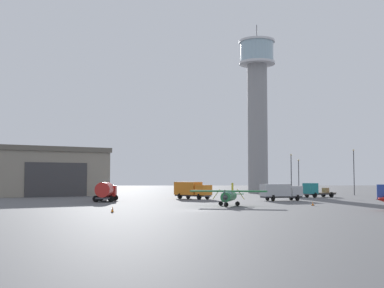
% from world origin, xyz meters
% --- Properties ---
extents(ground_plane, '(400.00, 400.00, 0.00)m').
position_xyz_m(ground_plane, '(0.00, 0.00, 0.00)').
color(ground_plane, '#545456').
extents(control_tower, '(8.82, 8.82, 41.80)m').
position_xyz_m(control_tower, '(17.97, 65.90, 22.56)').
color(control_tower, gray).
rests_on(control_tower, ground_plane).
extents(hangar, '(29.22, 27.34, 10.02)m').
position_xyz_m(hangar, '(-30.11, 51.30, 5.03)').
color(hangar, gray).
rests_on(hangar, ground_plane).
extents(airplane_green, '(10.17, 7.95, 3.00)m').
position_xyz_m(airplane_green, '(4.86, 9.56, 1.40)').
color(airplane_green, '#287A42').
rests_on(airplane_green, ground_plane).
extents(truck_box_orange, '(6.68, 6.48, 3.00)m').
position_xyz_m(truck_box_orange, '(0.70, 32.07, 1.67)').
color(truck_box_orange, '#38383D').
rests_on(truck_box_orange, ground_plane).
extents(truck_box_silver, '(7.02, 4.17, 2.71)m').
position_xyz_m(truck_box_silver, '(14.87, 24.65, 1.55)').
color(truck_box_silver, '#38383D').
rests_on(truck_box_silver, ground_plane).
extents(truck_flatbed_teal, '(6.97, 5.26, 2.72)m').
position_xyz_m(truck_flatbed_teal, '(24.46, 38.65, 1.31)').
color(truck_flatbed_teal, '#38383D').
rests_on(truck_flatbed_teal, ground_plane).
extents(truck_fuel_tanker_red, '(3.42, 6.94, 3.04)m').
position_xyz_m(truck_fuel_tanker_red, '(-13.22, 22.84, 1.67)').
color(truck_fuel_tanker_red, '#38383D').
rests_on(truck_fuel_tanker_red, ground_plane).
extents(light_post_west, '(0.44, 0.44, 9.96)m').
position_xyz_m(light_post_west, '(36.29, 50.66, 5.84)').
color(light_post_west, '#38383D').
rests_on(light_post_west, ground_plane).
extents(light_post_east, '(0.44, 0.44, 7.89)m').
position_xyz_m(light_post_east, '(25.12, 54.13, 4.75)').
color(light_post_east, '#38383D').
rests_on(light_post_east, ground_plane).
extents(light_post_north, '(0.44, 0.44, 8.72)m').
position_xyz_m(light_post_north, '(21.72, 46.57, 5.19)').
color(light_post_north, '#38383D').
rests_on(light_post_north, ground_plane).
extents(traffic_cone_near_left, '(0.36, 0.36, 0.63)m').
position_xyz_m(traffic_cone_near_left, '(-9.02, -2.51, 0.31)').
color(traffic_cone_near_left, black).
rests_on(traffic_cone_near_left, ground_plane).
extents(traffic_cone_near_right, '(0.36, 0.36, 0.59)m').
position_xyz_m(traffic_cone_near_right, '(16.10, 9.82, 0.29)').
color(traffic_cone_near_right, black).
rests_on(traffic_cone_near_right, ground_plane).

